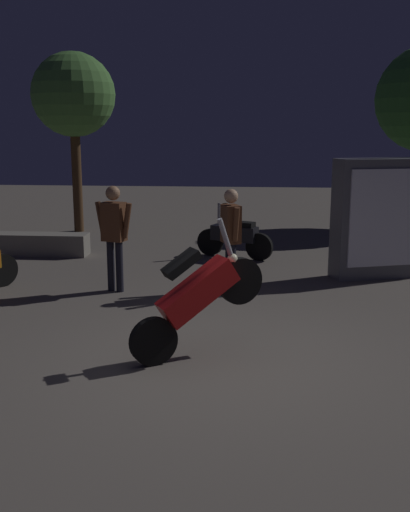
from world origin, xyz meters
name	(u,v)px	position (x,y,z in m)	size (l,w,h in m)	color
ground_plane	(224,360)	(0.00, 0.00, 0.00)	(40.00, 40.00, 0.00)	#605951
motorcycle_red_foreground	(197,296)	(-0.32, 0.06, 0.74)	(1.48, 0.92, 1.63)	black
motorcycle_black_parked_left	(235,237)	(-0.10, 5.55, 0.44)	(1.57, 0.73, 1.11)	black
person_rider_beside	(231,231)	(-0.06, 2.97, 1.00)	(0.36, 0.65, 1.68)	black
person_bystander_far	(114,229)	(-1.93, 2.85, 1.03)	(0.66, 0.34, 1.72)	black
tree_left_bg	(73,96)	(-4.17, 8.40, 3.35)	(2.04, 2.04, 4.41)	#4C331E
kiosk_billboard	(379,219)	(2.48, 4.19, 1.05)	(1.68, 0.95, 2.10)	#595960
planter_wall_low	(7,244)	(-4.87, 5.51, 0.23)	(3.43, 0.50, 0.45)	gray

